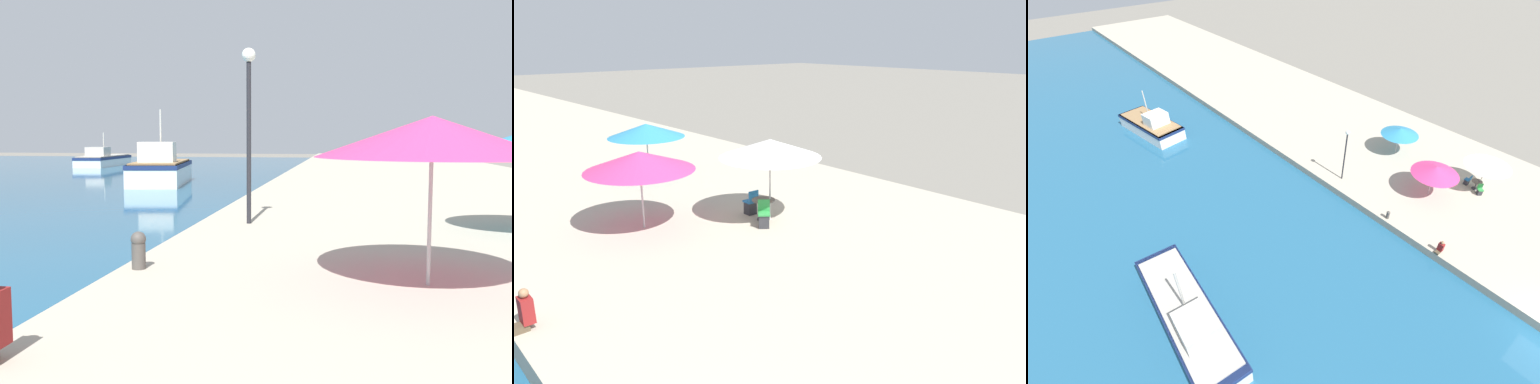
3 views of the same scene
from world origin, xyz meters
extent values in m
cube|color=#B2A893|center=(8.00, 37.00, 0.31)|extent=(16.00, 90.00, 0.63)
cube|color=silver|center=(-14.59, 13.61, 0.67)|extent=(3.27, 9.78, 1.27)
cube|color=navy|center=(-14.59, 13.61, 1.18)|extent=(3.33, 9.88, 0.25)
cube|color=#ADA89E|center=(-14.59, 13.61, 1.36)|extent=(3.01, 9.00, 0.10)
cube|color=#B7B2A8|center=(-14.71, 11.93, 1.98)|extent=(1.95, 2.24, 1.14)
cylinder|color=#B7B2A8|center=(-14.59, 13.61, 2.93)|extent=(0.12, 0.12, 3.05)
cube|color=white|center=(-7.32, 35.66, 0.69)|extent=(4.12, 8.00, 1.30)
cube|color=navy|center=(-7.32, 35.66, 1.22)|extent=(4.19, 8.08, 0.25)
cube|color=#99754C|center=(-7.32, 35.66, 1.39)|extent=(3.79, 7.36, 0.10)
cube|color=silver|center=(-7.10, 34.34, 2.03)|extent=(2.28, 1.99, 1.17)
cylinder|color=#B7B2A8|center=(-7.32, 35.66, 3.01)|extent=(0.12, 0.12, 3.13)
cylinder|color=#B7B7B7|center=(8.83, 8.90, 1.82)|extent=(0.06, 0.06, 2.38)
cone|color=white|center=(8.83, 8.90, 3.16)|extent=(3.47, 3.47, 0.61)
cylinder|color=#B7B7B7|center=(5.17, 11.08, 1.69)|extent=(0.06, 0.06, 2.12)
cone|color=#E5387A|center=(5.17, 11.08, 2.91)|extent=(3.57, 3.57, 0.62)
cylinder|color=#B7B7B7|center=(8.24, 16.44, 1.65)|extent=(0.06, 0.06, 2.05)
cone|color=teal|center=(8.24, 16.44, 2.82)|extent=(3.34, 3.34, 0.58)
cylinder|color=#333338|center=(8.65, 9.04, 0.65)|extent=(0.44, 0.44, 0.04)
cylinder|color=#333338|center=(8.65, 9.04, 0.98)|extent=(0.08, 0.08, 0.70)
cylinder|color=#4C4742|center=(8.65, 9.04, 1.35)|extent=(0.80, 0.80, 0.04)
cube|color=#2D2D33|center=(8.18, 8.46, 0.85)|extent=(0.48, 0.48, 0.45)
cube|color=#2D8E42|center=(8.18, 8.46, 1.11)|extent=(0.56, 0.56, 0.06)
cube|color=#2D8E42|center=(8.31, 8.61, 1.34)|extent=(0.35, 0.30, 0.40)
cube|color=#2D2D33|center=(8.67, 9.79, 0.85)|extent=(0.35, 0.35, 0.45)
cube|color=#1E66A3|center=(8.67, 9.79, 1.11)|extent=(0.41, 0.41, 0.06)
cube|color=#1E66A3|center=(8.67, 9.59, 1.34)|extent=(0.40, 0.07, 0.40)
cube|color=brown|center=(0.19, 7.23, 0.71)|extent=(0.39, 0.28, 0.16)
cube|color=maroon|center=(0.38, 7.23, 1.08)|extent=(0.26, 0.36, 0.59)
sphere|color=#9E704C|center=(0.38, 7.23, 1.48)|extent=(0.21, 0.21, 0.21)
cylinder|color=#4C4742|center=(0.37, 11.41, 0.85)|extent=(0.24, 0.24, 0.45)
sphere|color=#4C4742|center=(0.37, 11.41, 1.15)|extent=(0.26, 0.26, 0.26)
cylinder|color=#232328|center=(1.37, 16.85, 2.73)|extent=(0.12, 0.12, 4.20)
sphere|color=white|center=(1.37, 16.85, 5.01)|extent=(0.36, 0.36, 0.36)
camera|label=1|loc=(3.90, 2.15, 2.91)|focal=40.00mm
camera|label=2|loc=(-1.93, -3.37, 6.67)|focal=35.00mm
camera|label=3|loc=(-17.08, 2.23, 17.98)|focal=24.00mm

